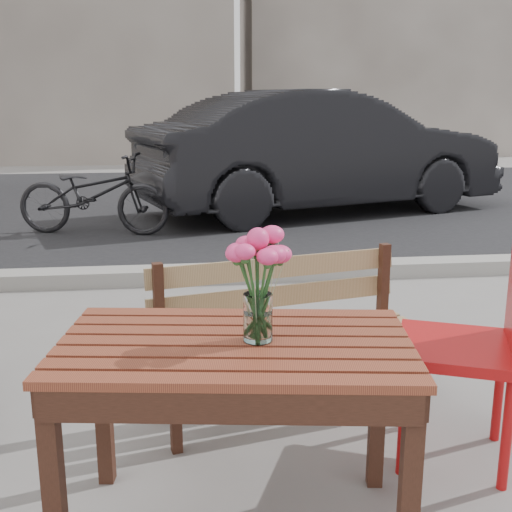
{
  "coord_description": "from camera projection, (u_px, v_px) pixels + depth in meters",
  "views": [
    {
      "loc": [
        -0.25,
        -2.05,
        1.45
      ],
      "look_at": [
        -0.02,
        -0.08,
        0.96
      ],
      "focal_mm": 45.0,
      "sensor_mm": 36.0,
      "label": 1
    }
  ],
  "objects": [
    {
      "name": "backdrop_buildings",
      "position": [
        193.0,
        6.0,
        15.38
      ],
      "size": [
        15.5,
        4.0,
        8.0
      ],
      "color": "slate",
      "rests_on": "ground"
    },
    {
      "name": "street",
      "position": [
        204.0,
        228.0,
        7.23
      ],
      "size": [
        30.0,
        8.12,
        0.12
      ],
      "color": "black",
      "rests_on": "ground"
    },
    {
      "name": "main_table",
      "position": [
        235.0,
        374.0,
        2.08
      ],
      "size": [
        1.21,
        0.81,
        0.7
      ],
      "rotation": [
        0.0,
        0.0,
        -0.14
      ],
      "color": "#5F2619",
      "rests_on": "ground"
    },
    {
      "name": "main_bench",
      "position": [
        283.0,
        316.0,
        2.98
      ],
      "size": [
        1.29,
        0.64,
        0.77
      ],
      "rotation": [
        0.0,
        0.0,
        0.22
      ],
      "color": "olive",
      "rests_on": "ground"
    },
    {
      "name": "red_chair",
      "position": [
        483.0,
        334.0,
        2.53
      ],
      "size": [
        0.61,
        0.61,
        0.95
      ],
      "rotation": [
        0.0,
        0.0,
        -1.97
      ],
      "color": "#AE0F10",
      "rests_on": "ground"
    },
    {
      "name": "bicycle",
      "position": [
        93.0,
        194.0,
        6.94
      ],
      "size": [
        1.76,
        0.95,
        0.88
      ],
      "primitive_type": "imported",
      "rotation": [
        0.0,
        0.0,
        1.34
      ],
      "color": "black",
      "rests_on": "ground"
    },
    {
      "name": "main_vase",
      "position": [
        258.0,
        272.0,
        2.0
      ],
      "size": [
        0.2,
        0.2,
        0.37
      ],
      "color": "white",
      "rests_on": "main_table"
    },
    {
      "name": "parked_car",
      "position": [
        320.0,
        152.0,
        8.22
      ],
      "size": [
        4.99,
        3.03,
        1.55
      ],
      "primitive_type": "imported",
      "rotation": [
        0.0,
        0.0,
        1.89
      ],
      "color": "black",
      "rests_on": "ground"
    },
    {
      "name": "ground",
      "position": [
        258.0,
        506.0,
        2.35
      ],
      "size": [
        80.0,
        80.0,
        0.0
      ],
      "primitive_type": "plane",
      "color": "slate",
      "rests_on": "ground"
    }
  ]
}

